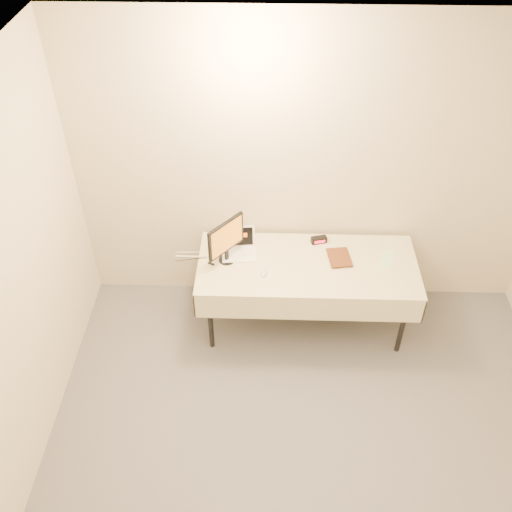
{
  "coord_description": "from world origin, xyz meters",
  "views": [
    {
      "loc": [
        -0.33,
        -1.55,
        3.95
      ],
      "look_at": [
        -0.44,
        1.99,
        0.86
      ],
      "focal_mm": 40.0,
      "sensor_mm": 36.0,
      "label": 1
    }
  ],
  "objects_px": {
    "monitor": "(226,239)",
    "book": "(330,249)",
    "table": "(307,269)",
    "laptop": "(239,247)"
  },
  "relations": [
    {
      "from": "table",
      "to": "laptop",
      "type": "bearing_deg",
      "value": 166.33
    },
    {
      "from": "table",
      "to": "laptop",
      "type": "relative_size",
      "value": 5.85
    },
    {
      "from": "table",
      "to": "book",
      "type": "height_order",
      "value": "book"
    },
    {
      "from": "book",
      "to": "laptop",
      "type": "bearing_deg",
      "value": 166.27
    },
    {
      "from": "table",
      "to": "book",
      "type": "xyz_separation_m",
      "value": [
        0.18,
        0.06,
        0.19
      ]
    },
    {
      "from": "laptop",
      "to": "monitor",
      "type": "xyz_separation_m",
      "value": [
        -0.09,
        -0.12,
        0.19
      ]
    },
    {
      "from": "monitor",
      "to": "laptop",
      "type": "bearing_deg",
      "value": 1.12
    },
    {
      "from": "table",
      "to": "book",
      "type": "distance_m",
      "value": 0.26
    },
    {
      "from": "monitor",
      "to": "book",
      "type": "bearing_deg",
      "value": -48.24
    },
    {
      "from": "table",
      "to": "monitor",
      "type": "relative_size",
      "value": 4.57
    }
  ]
}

